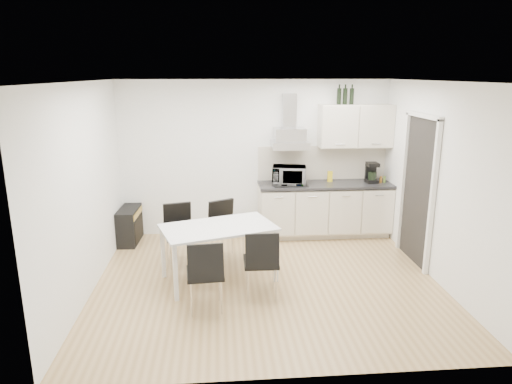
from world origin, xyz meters
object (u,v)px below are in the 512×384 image
floor_speaker (235,226)px  chair_near_left (205,274)px  guitar_amp (130,225)px  kitchenette (327,188)px  chair_near_right (261,263)px  dining_table (218,232)px  chair_far_left (180,236)px  chair_far_right (227,232)px

floor_speaker → chair_near_left: bearing=-99.4°
chair_near_left → guitar_amp: bearing=114.6°
kitchenette → chair_near_left: size_ratio=2.86×
floor_speaker → chair_near_right: bearing=-83.8°
dining_table → chair_near_left: size_ratio=1.85×
chair_far_left → chair_near_left: bearing=92.5°
chair_near_left → guitar_amp: 2.65m
dining_table → guitar_amp: size_ratio=2.32×
chair_far_left → chair_near_left: 1.39m
guitar_amp → dining_table: bearing=-43.8°
chair_near_right → guitar_amp: (-1.97, 2.03, -0.15)m
chair_far_right → kitchenette: bearing=-177.5°
kitchenette → dining_table: (-1.82, -1.61, -0.16)m
chair_far_left → chair_near_right: size_ratio=1.00×
chair_far_right → chair_near_right: bearing=81.6°
chair_near_right → dining_table: bearing=136.8°
guitar_amp → kitchenette: bearing=4.2°
chair_far_right → guitar_amp: bearing=-55.5°
dining_table → chair_near_right: 0.76m
floor_speaker → guitar_amp: bearing=-171.4°
chair_far_left → chair_near_left: same height
dining_table → chair_far_right: 0.71m
dining_table → floor_speaker: bearing=62.7°
chair_near_left → kitchenette: bearing=45.8°
kitchenette → dining_table: size_ratio=1.55×
guitar_amp → floor_speaker: 1.76m
kitchenette → guitar_amp: kitchenette is taller
dining_table → floor_speaker: dining_table is taller
chair_near_right → kitchenette: bearing=59.6°
dining_table → chair_far_left: chair_far_left is taller
chair_near_left → floor_speaker: chair_near_left is taller
kitchenette → chair_far_left: kitchenette is taller
dining_table → kitchenette: bearing=23.3°
dining_table → chair_far_left: (-0.55, 0.55, -0.23)m
kitchenette → chair_far_right: (-1.69, -0.95, -0.39)m
chair_near_right → floor_speaker: bearing=97.0°
chair_far_right → chair_near_left: size_ratio=1.00×
kitchenette → dining_table: kitchenette is taller
dining_table → chair_near_left: bearing=-119.8°
kitchenette → chair_near_right: size_ratio=2.86×
guitar_amp → floor_speaker: (1.73, 0.25, -0.15)m
chair_near_left → chair_near_right: 0.73m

